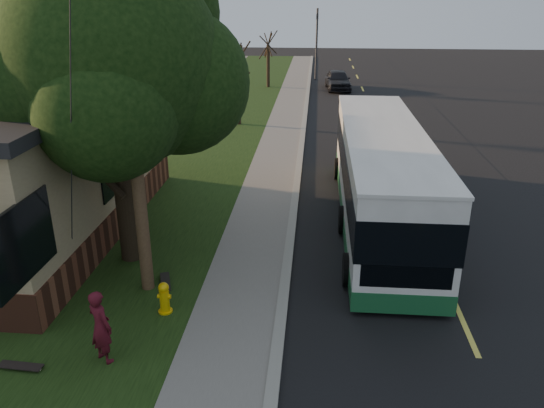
{
  "coord_description": "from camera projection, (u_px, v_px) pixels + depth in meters",
  "views": [
    {
      "loc": [
        0.63,
        -9.89,
        6.77
      ],
      "look_at": [
        -0.46,
        3.11,
        1.5
      ],
      "focal_mm": 35.0,
      "sensor_mm": 36.0,
      "label": 1
    }
  ],
  "objects": [
    {
      "name": "skateboarder",
      "position": [
        101.0,
        326.0,
        10.07
      ],
      "size": [
        0.67,
        0.61,
        1.53
      ],
      "primitive_type": "imported",
      "rotation": [
        0.0,
        0.0,
        2.57
      ],
      "color": "#4A0E19",
      "rests_on": "grass_verge"
    },
    {
      "name": "skateboard_spare",
      "position": [
        20.0,
        366.0,
        10.08
      ],
      "size": [
        0.88,
        0.27,
        0.08
      ],
      "color": "black",
      "rests_on": "grass_verge"
    },
    {
      "name": "traffic_signal",
      "position": [
        317.0,
        39.0,
        41.91
      ],
      "size": [
        0.18,
        0.22,
        5.5
      ],
      "color": "#2D2D30",
      "rests_on": "ground"
    },
    {
      "name": "sidewalk",
      "position": [
        273.0,
        173.0,
        21.02
      ],
      "size": [
        2.0,
        80.0,
        0.08
      ],
      "primitive_type": "cube",
      "color": "slate",
      "rests_on": "ground"
    },
    {
      "name": "dumpster",
      "position": [
        37.0,
        170.0,
        19.4
      ],
      "size": [
        1.63,
        1.45,
        1.2
      ],
      "color": "#133119",
      "rests_on": "building_lot"
    },
    {
      "name": "ground",
      "position": [
        281.0,
        320.0,
        11.72
      ],
      "size": [
        120.0,
        120.0,
        0.0
      ],
      "primitive_type": "plane",
      "color": "black",
      "rests_on": "ground"
    },
    {
      "name": "curb",
      "position": [
        298.0,
        173.0,
        20.94
      ],
      "size": [
        0.25,
        80.0,
        0.12
      ],
      "primitive_type": "cube",
      "color": "gray",
      "rests_on": "ground"
    },
    {
      "name": "transit_bus",
      "position": [
        381.0,
        174.0,
        16.12
      ],
      "size": [
        2.51,
        10.9,
        2.95
      ],
      "color": "beige",
      "rests_on": "ground"
    },
    {
      "name": "road",
      "position": [
        401.0,
        177.0,
        20.65
      ],
      "size": [
        8.0,
        80.0,
        0.01
      ],
      "primitive_type": "cube",
      "color": "black",
      "rests_on": "ground"
    },
    {
      "name": "bare_tree_far",
      "position": [
        268.0,
        60.0,
        38.92
      ],
      "size": [
        1.38,
        1.21,
        4.03
      ],
      "color": "black",
      "rests_on": "grass_verge"
    },
    {
      "name": "skateboard_main",
      "position": [
        165.0,
        282.0,
        12.98
      ],
      "size": [
        0.5,
        0.93,
        0.09
      ],
      "color": "black",
      "rests_on": "grass_verge"
    },
    {
      "name": "leafy_tree",
      "position": [
        115.0,
        63.0,
        12.55
      ],
      "size": [
        6.3,
        6.0,
        7.8
      ],
      "color": "black",
      "rests_on": "grass_verge"
    },
    {
      "name": "distant_car",
      "position": [
        338.0,
        80.0,
        38.66
      ],
      "size": [
        1.96,
        4.23,
        1.4
      ],
      "primitive_type": "imported",
      "rotation": [
        0.0,
        0.0,
        0.08
      ],
      "color": "black",
      "rests_on": "ground"
    },
    {
      "name": "utility_pole",
      "position": [
        129.0,
        100.0,
        11.16
      ],
      "size": [
        2.86,
        3.21,
        9.07
      ],
      "color": "#473321",
      "rests_on": "ground"
    },
    {
      "name": "bare_tree_near",
      "position": [
        238.0,
        85.0,
        27.82
      ],
      "size": [
        1.38,
        1.21,
        4.31
      ],
      "color": "black",
      "rests_on": "grass_verge"
    },
    {
      "name": "fire_hydrant",
      "position": [
        164.0,
        298.0,
        11.76
      ],
      "size": [
        0.32,
        0.32,
        0.74
      ],
      "color": "yellow",
      "rests_on": "grass_verge"
    },
    {
      "name": "grass_verge",
      "position": [
        186.0,
        171.0,
        21.29
      ],
      "size": [
        5.0,
        80.0,
        0.07
      ],
      "primitive_type": "cube",
      "color": "black",
      "rests_on": "ground"
    }
  ]
}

